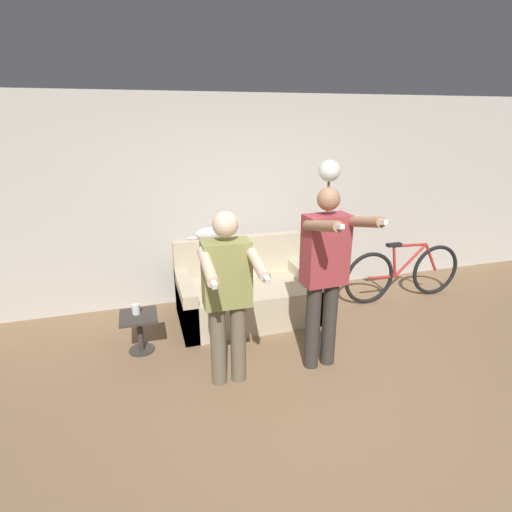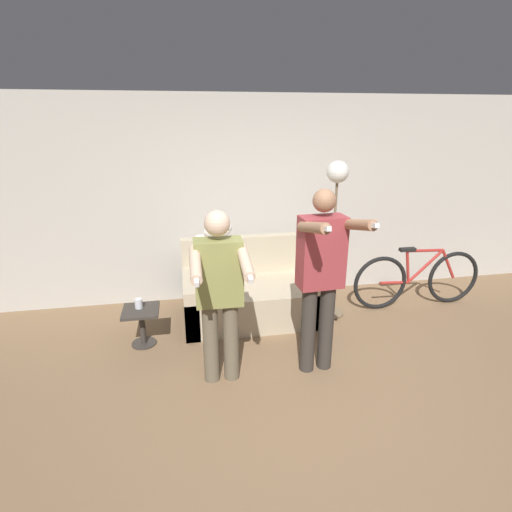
{
  "view_description": "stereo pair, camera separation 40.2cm",
  "coord_description": "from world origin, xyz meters",
  "px_view_note": "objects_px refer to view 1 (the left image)",
  "views": [
    {
      "loc": [
        -1.35,
        -2.44,
        2.31
      ],
      "look_at": [
        -0.26,
        1.21,
        0.99
      ],
      "focal_mm": 28.0,
      "sensor_mm": 36.0,
      "label": 1
    },
    {
      "loc": [
        -0.96,
        -2.53,
        2.31
      ],
      "look_at": [
        -0.26,
        1.21,
        0.99
      ],
      "focal_mm": 28.0,
      "sensor_mm": 36.0,
      "label": 2
    }
  ],
  "objects_px": {
    "person_right": "(325,269)",
    "floor_lamp": "(328,197)",
    "side_table": "(139,326)",
    "cup": "(136,309)",
    "couch": "(246,295)",
    "cat": "(209,233)",
    "bicycle": "(403,273)",
    "person_left": "(227,290)"
  },
  "relations": [
    {
      "from": "person_right",
      "to": "floor_lamp",
      "type": "height_order",
      "value": "floor_lamp"
    },
    {
      "from": "side_table",
      "to": "cup",
      "type": "bearing_deg",
      "value": 115.4
    },
    {
      "from": "couch",
      "to": "floor_lamp",
      "type": "relative_size",
      "value": 0.86
    },
    {
      "from": "person_right",
      "to": "floor_lamp",
      "type": "relative_size",
      "value": 0.94
    },
    {
      "from": "couch",
      "to": "cat",
      "type": "height_order",
      "value": "cat"
    },
    {
      "from": "couch",
      "to": "side_table",
      "type": "bearing_deg",
      "value": -160.84
    },
    {
      "from": "floor_lamp",
      "to": "side_table",
      "type": "relative_size",
      "value": 4.53
    },
    {
      "from": "bicycle",
      "to": "cat",
      "type": "bearing_deg",
      "value": 169.49
    },
    {
      "from": "floor_lamp",
      "to": "cup",
      "type": "distance_m",
      "value": 2.45
    },
    {
      "from": "person_right",
      "to": "cat",
      "type": "distance_m",
      "value": 1.74
    },
    {
      "from": "cup",
      "to": "cat",
      "type": "bearing_deg",
      "value": 39.36
    },
    {
      "from": "person_left",
      "to": "side_table",
      "type": "bearing_deg",
      "value": 135.9
    },
    {
      "from": "cat",
      "to": "cup",
      "type": "bearing_deg",
      "value": -140.64
    },
    {
      "from": "person_left",
      "to": "couch",
      "type": "bearing_deg",
      "value": 69.11
    },
    {
      "from": "side_table",
      "to": "cup",
      "type": "height_order",
      "value": "cup"
    },
    {
      "from": "person_left",
      "to": "cup",
      "type": "height_order",
      "value": "person_left"
    },
    {
      "from": "person_left",
      "to": "cat",
      "type": "height_order",
      "value": "person_left"
    },
    {
      "from": "cup",
      "to": "person_left",
      "type": "bearing_deg",
      "value": -45.83
    },
    {
      "from": "cat",
      "to": "bicycle",
      "type": "xyz_separation_m",
      "value": [
        2.49,
        -0.46,
        -0.63
      ]
    },
    {
      "from": "person_right",
      "to": "cup",
      "type": "xyz_separation_m",
      "value": [
        -1.7,
        0.81,
        -0.54
      ]
    },
    {
      "from": "couch",
      "to": "cat",
      "type": "relative_size",
      "value": 3.56
    },
    {
      "from": "side_table",
      "to": "couch",
      "type": "bearing_deg",
      "value": 19.16
    },
    {
      "from": "person_right",
      "to": "cup",
      "type": "distance_m",
      "value": 1.96
    },
    {
      "from": "person_left",
      "to": "floor_lamp",
      "type": "relative_size",
      "value": 0.86
    },
    {
      "from": "person_right",
      "to": "side_table",
      "type": "bearing_deg",
      "value": 151.89
    },
    {
      "from": "side_table",
      "to": "person_right",
      "type": "bearing_deg",
      "value": -24.59
    },
    {
      "from": "side_table",
      "to": "cup",
      "type": "distance_m",
      "value": 0.18
    },
    {
      "from": "person_right",
      "to": "bicycle",
      "type": "bearing_deg",
      "value": 29.22
    },
    {
      "from": "couch",
      "to": "person_left",
      "type": "height_order",
      "value": "person_left"
    },
    {
      "from": "person_left",
      "to": "bicycle",
      "type": "xyz_separation_m",
      "value": [
        2.62,
        1.1,
        -0.55
      ]
    },
    {
      "from": "side_table",
      "to": "floor_lamp",
      "type": "bearing_deg",
      "value": 8.09
    },
    {
      "from": "person_right",
      "to": "side_table",
      "type": "height_order",
      "value": "person_right"
    },
    {
      "from": "couch",
      "to": "person_right",
      "type": "relative_size",
      "value": 0.92
    },
    {
      "from": "cat",
      "to": "bicycle",
      "type": "height_order",
      "value": "cat"
    },
    {
      "from": "side_table",
      "to": "bicycle",
      "type": "bearing_deg",
      "value": 5.53
    },
    {
      "from": "person_left",
      "to": "side_table",
      "type": "xyz_separation_m",
      "value": [
        -0.77,
        0.77,
        -0.63
      ]
    },
    {
      "from": "person_right",
      "to": "bicycle",
      "type": "distance_m",
      "value": 2.13
    },
    {
      "from": "bicycle",
      "to": "person_right",
      "type": "bearing_deg",
      "value": -147.26
    },
    {
      "from": "couch",
      "to": "bicycle",
      "type": "xyz_separation_m",
      "value": [
        2.13,
        -0.11,
        0.08
      ]
    },
    {
      "from": "cat",
      "to": "floor_lamp",
      "type": "bearing_deg",
      "value": -19.91
    },
    {
      "from": "side_table",
      "to": "bicycle",
      "type": "height_order",
      "value": "bicycle"
    },
    {
      "from": "cup",
      "to": "bicycle",
      "type": "height_order",
      "value": "bicycle"
    }
  ]
}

